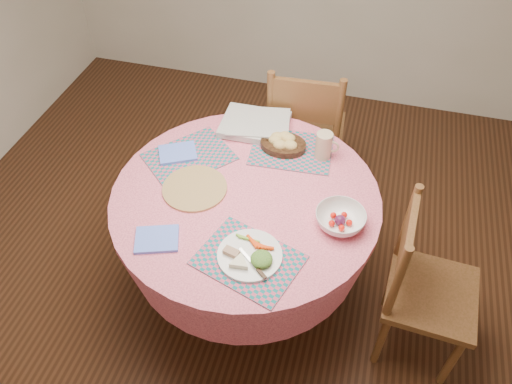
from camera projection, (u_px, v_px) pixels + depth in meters
ground at (247, 286)px, 2.82m from camera, size 4.00×4.00×0.00m
dining_table at (246, 222)px, 2.42m from camera, size 1.24×1.24×0.75m
chair_right at (422, 286)px, 2.26m from camera, size 0.43×0.45×0.91m
chair_back at (304, 131)px, 2.97m from camera, size 0.48×0.46×0.98m
placemat_front at (249, 260)px, 2.02m from camera, size 0.47×0.41×0.01m
placemat_left at (189, 157)px, 2.46m from camera, size 0.49×0.50×0.01m
placemat_back at (292, 150)px, 2.49m from camera, size 0.42×0.33×0.01m
wicker_trivet at (195, 188)px, 2.30m from camera, size 0.30×0.30×0.01m
napkin_near at (157, 239)px, 2.09m from camera, size 0.22×0.19×0.01m
napkin_far at (178, 153)px, 2.46m from camera, size 0.22×0.21×0.01m
dinner_plate at (251, 255)px, 2.01m from camera, size 0.27×0.27×0.05m
bread_bowl at (283, 142)px, 2.48m from camera, size 0.23×0.23×0.08m
latte_mug at (324, 145)px, 2.41m from camera, size 0.12×0.08×0.14m
fruit_bowl at (340, 219)px, 2.13m from camera, size 0.26×0.26×0.07m
newspaper_stack at (255, 124)px, 2.60m from camera, size 0.37×0.30×0.04m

